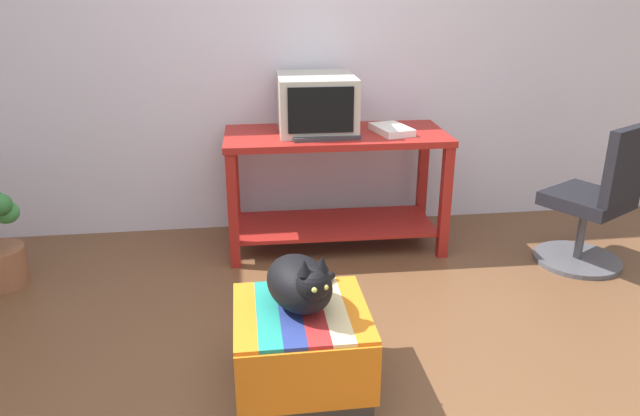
# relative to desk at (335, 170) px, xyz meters

# --- Properties ---
(ground_plane) EXTENTS (14.00, 14.00, 0.00)m
(ground_plane) POSITION_rel_desk_xyz_m (-0.25, -1.60, -0.51)
(ground_plane) COLOR brown
(back_wall) EXTENTS (8.00, 0.10, 2.60)m
(back_wall) POSITION_rel_desk_xyz_m (-0.25, 0.45, 0.79)
(back_wall) COLOR silver
(back_wall) RESTS_ON ground_plane
(desk) EXTENTS (1.39, 0.62, 0.76)m
(desk) POSITION_rel_desk_xyz_m (0.00, 0.00, 0.00)
(desk) COLOR maroon
(desk) RESTS_ON ground_plane
(tv_monitor) EXTENTS (0.48, 0.53, 0.34)m
(tv_monitor) POSITION_rel_desk_xyz_m (-0.11, 0.08, 0.41)
(tv_monitor) COLOR #BCB7A8
(tv_monitor) RESTS_ON desk
(keyboard) EXTENTS (0.41, 0.18, 0.02)m
(keyboard) POSITION_rel_desk_xyz_m (-0.08, -0.13, 0.25)
(keyboard) COLOR #333338
(keyboard) RESTS_ON desk
(book) EXTENTS (0.24, 0.32, 0.04)m
(book) POSITION_rel_desk_xyz_m (0.34, -0.05, 0.26)
(book) COLOR white
(book) RESTS_ON desk
(ottoman_with_blanket) EXTENTS (0.56, 0.56, 0.36)m
(ottoman_with_blanket) POSITION_rel_desk_xyz_m (-0.37, -1.43, -0.33)
(ottoman_with_blanket) COLOR #4C4238
(ottoman_with_blanket) RESTS_ON ground_plane
(cat) EXTENTS (0.36, 0.45, 0.28)m
(cat) POSITION_rel_desk_xyz_m (-0.37, -1.41, -0.04)
(cat) COLOR black
(cat) RESTS_ON ottoman_with_blanket
(office_chair) EXTENTS (0.57, 0.57, 0.89)m
(office_chair) POSITION_rel_desk_xyz_m (1.48, -0.51, -0.13)
(office_chair) COLOR #4C4C51
(office_chair) RESTS_ON ground_plane
(pen) EXTENTS (0.11, 0.10, 0.01)m
(pen) POSITION_rel_desk_xyz_m (0.45, 0.05, 0.25)
(pen) COLOR #B7B7BC
(pen) RESTS_ON desk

